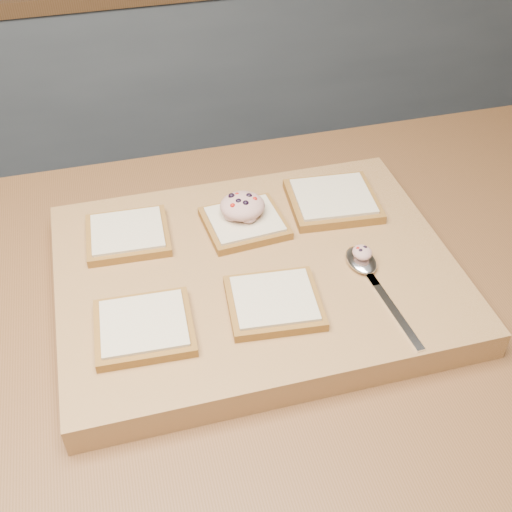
{
  "coord_description": "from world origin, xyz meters",
  "views": [
    {
      "loc": [
        -0.27,
        -0.59,
        1.53
      ],
      "look_at": [
        -0.1,
        0.03,
        0.96
      ],
      "focal_mm": 45.0,
      "sensor_mm": 36.0,
      "label": 1
    }
  ],
  "objects_px": {
    "cutting_board": "(256,276)",
    "bread_far_center": "(245,222)",
    "spoon": "(366,267)",
    "tuna_salad_dollop": "(242,206)"
  },
  "relations": [
    {
      "from": "tuna_salad_dollop",
      "to": "spoon",
      "type": "xyz_separation_m",
      "value": [
        0.13,
        -0.14,
        -0.03
      ]
    },
    {
      "from": "cutting_board",
      "to": "spoon",
      "type": "relative_size",
      "value": 2.76
    },
    {
      "from": "bread_far_center",
      "to": "tuna_salad_dollop",
      "type": "bearing_deg",
      "value": 93.03
    },
    {
      "from": "spoon",
      "to": "bread_far_center",
      "type": "bearing_deg",
      "value": 135.42
    },
    {
      "from": "tuna_salad_dollop",
      "to": "spoon",
      "type": "distance_m",
      "value": 0.2
    },
    {
      "from": "bread_far_center",
      "to": "spoon",
      "type": "relative_size",
      "value": 0.62
    },
    {
      "from": "cutting_board",
      "to": "tuna_salad_dollop",
      "type": "xyz_separation_m",
      "value": [
        0.0,
        0.09,
        0.05
      ]
    },
    {
      "from": "bread_far_center",
      "to": "spoon",
      "type": "distance_m",
      "value": 0.19
    },
    {
      "from": "tuna_salad_dollop",
      "to": "spoon",
      "type": "height_order",
      "value": "tuna_salad_dollop"
    },
    {
      "from": "cutting_board",
      "to": "bread_far_center",
      "type": "bearing_deg",
      "value": 86.5
    }
  ]
}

